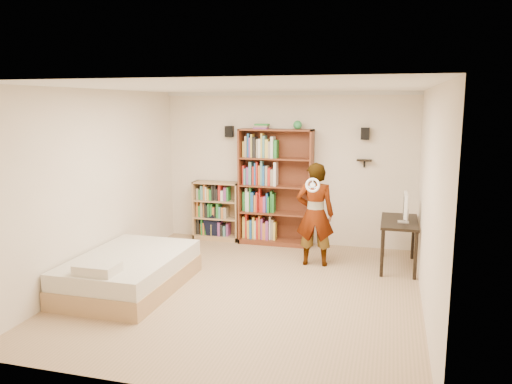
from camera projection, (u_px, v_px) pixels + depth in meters
The scene contains 14 objects.
ground at pixel (249, 290), 6.78m from camera, with size 4.50×5.00×0.01m, color tan.
room_shell at pixel (248, 161), 6.47m from camera, with size 4.52×5.02×2.71m.
crown_molding at pixel (248, 90), 6.31m from camera, with size 4.50×5.00×0.06m.
speaker_left at pixel (229, 132), 8.98m from camera, with size 0.14×0.12×0.20m, color black.
speaker_right at pixel (365, 134), 8.36m from camera, with size 0.14×0.12×0.20m, color black.
wall_shelf at pixel (364, 160), 8.45m from camera, with size 0.25×0.16×0.03m, color black.
tall_bookshelf at pixel (276, 188), 8.84m from camera, with size 1.30×0.38×2.06m, color brown, non-canonical shape.
low_bookshelf at pixel (217, 211), 9.24m from camera, with size 0.86×0.32×1.08m, color tan, non-canonical shape.
computer_desk at pixel (398, 244), 7.66m from camera, with size 0.54×1.09×0.74m, color black, non-canonical shape.
imac at pixel (404, 208), 7.43m from camera, with size 0.09×0.45×0.45m, color white, non-canonical shape.
daybed at pixel (130, 268), 6.78m from camera, with size 1.30×2.00×0.59m, color white, non-canonical shape.
person at pixel (315, 214), 7.71m from camera, with size 0.59×0.39×1.62m, color black.
wii_wheel at pixel (313, 185), 7.33m from camera, with size 0.22×0.22×0.04m, color white.
navy_bag at pixel (214, 227), 9.30m from camera, with size 0.34×0.22×0.46m, color black, non-canonical shape.
Camera 1 is at (1.79, -6.19, 2.50)m, focal length 35.00 mm.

